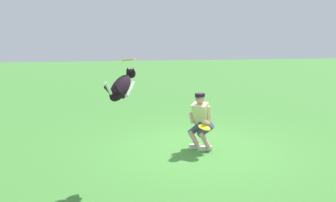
{
  "coord_description": "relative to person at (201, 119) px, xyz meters",
  "views": [
    {
      "loc": [
        2.09,
        7.45,
        2.52
      ],
      "look_at": [
        0.84,
        0.72,
        1.28
      ],
      "focal_mm": 38.05,
      "sensor_mm": 36.0,
      "label": 1
    }
  ],
  "objects": [
    {
      "name": "frisbee_flying",
      "position": [
        1.68,
        1.26,
        1.42
      ],
      "size": [
        0.32,
        0.32,
        0.07
      ],
      "primitive_type": "cylinder",
      "rotation": [
        -0.12,
        -0.09,
        3.56
      ],
      "color": "yellow"
    },
    {
      "name": "dog",
      "position": [
        1.82,
        1.52,
        0.99
      ],
      "size": [
        0.61,
        0.97,
        0.58
      ],
      "rotation": [
        0.0,
        0.0,
        4.2
      ],
      "color": "black"
    },
    {
      "name": "ground_plane",
      "position": [
        0.04,
        0.02,
        -0.7
      ],
      "size": [
        60.0,
        60.0,
        0.0
      ],
      "primitive_type": "plane",
      "color": "#418135"
    },
    {
      "name": "person",
      "position": [
        0.0,
        0.0,
        0.0
      ],
      "size": [
        0.58,
        0.71,
        1.29
      ],
      "rotation": [
        0.0,
        0.0,
        0.83
      ],
      "color": "silver",
      "rests_on": "ground_plane"
    },
    {
      "name": "frisbee_held",
      "position": [
        0.03,
        0.39,
        -0.09
      ],
      "size": [
        0.27,
        0.28,
        0.13
      ],
      "primitive_type": "cylinder",
      "rotation": [
        -0.21,
        -0.21,
        0.06
      ],
      "color": "yellow",
      "rests_on": "person"
    }
  ]
}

